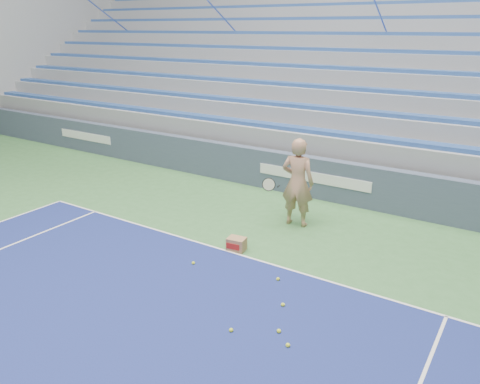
% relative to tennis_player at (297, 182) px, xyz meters
% --- Properties ---
extents(sponsor_barrier, '(30.00, 0.32, 1.10)m').
position_rel_tennis_player_xyz_m(sponsor_barrier, '(-0.43, 1.96, -0.48)').
color(sponsor_barrier, '#3E495F').
rests_on(sponsor_barrier, ground).
extents(bleachers, '(31.00, 9.15, 7.30)m').
position_rel_tennis_player_xyz_m(bleachers, '(-0.43, 7.68, 1.33)').
color(bleachers, gray).
rests_on(bleachers, ground).
extents(tennis_player, '(1.01, 0.91, 2.06)m').
position_rel_tennis_player_xyz_m(tennis_player, '(0.00, 0.00, 0.00)').
color(tennis_player, tan).
rests_on(tennis_player, ground).
extents(ball_box, '(0.40, 0.33, 0.27)m').
position_rel_tennis_player_xyz_m(ball_box, '(-0.43, -1.87, -0.89)').
color(ball_box, '#9C724B').
rests_on(ball_box, ground).
extents(tennis_ball_0, '(0.07, 0.07, 0.07)m').
position_rel_tennis_player_xyz_m(tennis_ball_0, '(-0.79, -2.85, -1.00)').
color(tennis_ball_0, '#CEE02E').
rests_on(tennis_ball_0, ground).
extents(tennis_ball_1, '(0.07, 0.07, 0.07)m').
position_rel_tennis_player_xyz_m(tennis_ball_1, '(1.64, -3.85, -1.00)').
color(tennis_ball_1, '#CEE02E').
rests_on(tennis_ball_1, ground).
extents(tennis_ball_2, '(0.07, 0.07, 0.07)m').
position_rel_tennis_player_xyz_m(tennis_ball_2, '(1.02, -4.22, -1.00)').
color(tennis_ball_2, '#CEE02E').
rests_on(tennis_ball_2, ground).
extents(tennis_ball_3, '(0.07, 0.07, 0.07)m').
position_rel_tennis_player_xyz_m(tennis_ball_3, '(1.36, -3.19, -1.00)').
color(tennis_ball_3, '#CEE02E').
rests_on(tennis_ball_3, ground).
extents(tennis_ball_4, '(0.07, 0.07, 0.07)m').
position_rel_tennis_player_xyz_m(tennis_ball_4, '(1.90, -4.07, -1.00)').
color(tennis_ball_4, '#CEE02E').
rests_on(tennis_ball_4, ground).
extents(tennis_ball_5, '(0.07, 0.07, 0.07)m').
position_rel_tennis_player_xyz_m(tennis_ball_5, '(0.89, -2.50, -1.00)').
color(tennis_ball_5, '#CEE02E').
rests_on(tennis_ball_5, ground).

